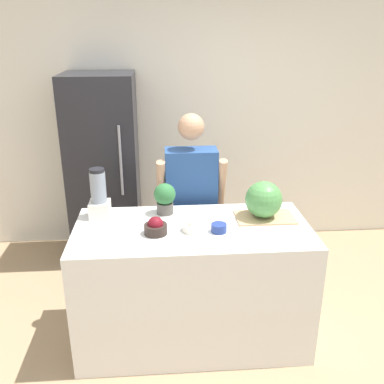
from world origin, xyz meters
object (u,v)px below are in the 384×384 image
Objects in this scene: bowl_cream at (192,227)px; potted_plant at (165,197)px; blender at (99,197)px; bowl_cherries at (156,227)px; watermelon at (264,200)px; bowl_small_blue at (219,228)px; person at (191,207)px; refrigerator at (104,170)px.

potted_plant reaches higher than bowl_cream.
bowl_cream is 0.73m from blender.
bowl_cherries is at bearing -101.59° from potted_plant.
blender is at bearing -176.63° from potted_plant.
bowl_cream is at bearing -59.78° from potted_plant.
watermelon reaches higher than bowl_cream.
blender is 0.48m from potted_plant.
blender is (-0.84, 0.32, 0.13)m from bowl_small_blue.
bowl_small_blue is at bearing -78.68° from person.
bowl_small_blue is at bearing -56.87° from refrigerator.
bowl_cream is 1.42× the size of bowl_small_blue.
blender is (0.10, -1.13, 0.16)m from refrigerator.
bowl_cream is at bearing -61.64° from refrigerator.
bowl_small_blue is (0.18, -0.03, -0.00)m from bowl_cream.
blender reaches higher than bowl_small_blue.
potted_plant reaches higher than bowl_cherries.
refrigerator is 11.74× the size of bowl_cherries.
person reaches higher than blender.
bowl_cherries reaches higher than bowl_cream.
potted_plant is (0.58, -1.11, 0.13)m from refrigerator.
bowl_cherries is (-0.29, -0.69, 0.15)m from person.
refrigerator is at bearing 117.82° from potted_plant.
watermelon is 1.14× the size of potted_plant.
watermelon is at bearing -45.19° from person.
bowl_cherries is (0.51, -1.45, 0.05)m from refrigerator.
potted_plant is at bearing 168.56° from watermelon.
refrigerator is 1.73m from bowl_small_blue.
refrigerator reaches higher than bowl_small_blue.
watermelon is at bearing -43.90° from refrigerator.
potted_plant reaches higher than bowl_small_blue.
refrigerator is 6.89× the size of watermelon.
blender reaches higher than potted_plant.
bowl_cream is (0.77, -1.42, 0.03)m from refrigerator.
bowl_small_blue is (0.14, -0.70, 0.13)m from person.
watermelon is at bearing 13.96° from bowl_cherries.
person reaches higher than potted_plant.
watermelon is 0.72× the size of blender.
bowl_cherries is 0.67× the size of potted_plant.
potted_plant is at bearing -62.18° from refrigerator.
bowl_small_blue is (0.43, -0.01, -0.02)m from bowl_cherries.
refrigerator reaches higher than potted_plant.
bowl_small_blue is (0.95, -1.45, 0.03)m from refrigerator.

